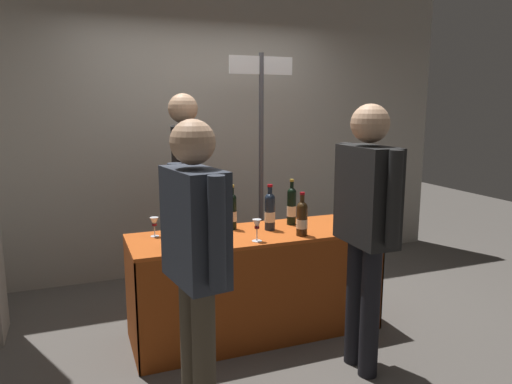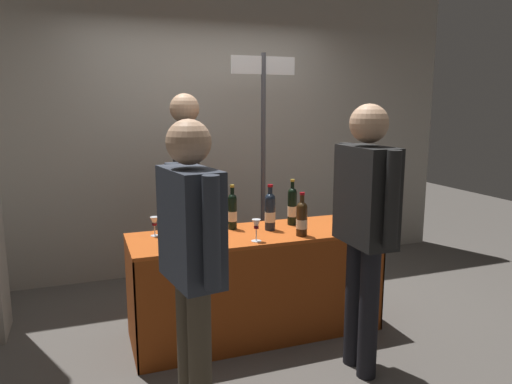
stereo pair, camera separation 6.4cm
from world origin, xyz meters
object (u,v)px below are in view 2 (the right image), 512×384
(tasting_table, at_px, (256,265))
(display_bottle_0, at_px, (292,206))
(flower_vase, at_px, (210,220))
(wine_glass_mid, at_px, (348,217))
(taster_foreground_right, at_px, (365,215))
(vendor_presenter, at_px, (186,178))
(booth_signpost, at_px, (263,145))
(wine_glass_near_vendor, at_px, (256,226))
(wine_glass_near_taster, at_px, (154,222))
(featured_wine_bottle, at_px, (232,211))

(tasting_table, xyz_separation_m, display_bottle_0, (0.34, 0.12, 0.40))
(tasting_table, height_order, display_bottle_0, display_bottle_0)
(tasting_table, relative_size, flower_vase, 4.98)
(tasting_table, bearing_deg, flower_vase, 168.89)
(wine_glass_mid, bearing_deg, taster_foreground_right, -110.93)
(display_bottle_0, bearing_deg, tasting_table, -160.32)
(tasting_table, relative_size, vendor_presenter, 1.02)
(vendor_presenter, relative_size, booth_signpost, 0.83)
(flower_vase, bearing_deg, wine_glass_mid, -14.15)
(tasting_table, relative_size, wine_glass_mid, 13.23)
(display_bottle_0, relative_size, taster_foreground_right, 0.21)
(wine_glass_near_vendor, xyz_separation_m, booth_signpost, (0.48, 1.12, 0.44))
(wine_glass_mid, height_order, wine_glass_near_taster, same)
(tasting_table, relative_size, featured_wine_bottle, 5.43)
(wine_glass_near_vendor, relative_size, vendor_presenter, 0.09)
(display_bottle_0, bearing_deg, wine_glass_near_taster, 177.86)
(tasting_table, bearing_deg, display_bottle_0, 19.68)
(flower_vase, xyz_separation_m, vendor_presenter, (-0.01, 0.72, 0.20))
(flower_vase, xyz_separation_m, booth_signpost, (0.73, 0.84, 0.45))
(tasting_table, height_order, flower_vase, flower_vase)
(vendor_presenter, bearing_deg, booth_signpost, 110.38)
(wine_glass_near_vendor, bearing_deg, booth_signpost, 66.85)
(wine_glass_near_vendor, relative_size, taster_foreground_right, 0.09)
(tasting_table, relative_size, wine_glass_near_vendor, 11.89)
(wine_glass_mid, height_order, taster_foreground_right, taster_foreground_right)
(tasting_table, bearing_deg, featured_wine_bottle, 130.51)
(display_bottle_0, relative_size, flower_vase, 0.97)
(flower_vase, bearing_deg, wine_glass_near_vendor, -47.73)
(display_bottle_0, height_order, booth_signpost, booth_signpost)
(display_bottle_0, relative_size, wine_glass_mid, 2.59)
(wine_glass_near_vendor, relative_size, booth_signpost, 0.07)
(tasting_table, xyz_separation_m, wine_glass_mid, (0.65, -0.18, 0.35))
(display_bottle_0, bearing_deg, wine_glass_mid, -44.56)
(featured_wine_bottle, bearing_deg, flower_vase, -155.50)
(wine_glass_mid, bearing_deg, wine_glass_near_taster, 165.77)
(tasting_table, xyz_separation_m, vendor_presenter, (-0.34, 0.78, 0.55))
(display_bottle_0, xyz_separation_m, wine_glass_mid, (0.31, -0.31, -0.05))
(wine_glass_mid, relative_size, wine_glass_near_taster, 1.00)
(flower_vase, height_order, booth_signpost, booth_signpost)
(featured_wine_bottle, relative_size, wine_glass_near_taster, 2.43)
(featured_wine_bottle, relative_size, wine_glass_near_vendor, 2.19)
(display_bottle_0, distance_m, taster_foreground_right, 0.85)
(tasting_table, relative_size, display_bottle_0, 5.12)
(display_bottle_0, height_order, taster_foreground_right, taster_foreground_right)
(display_bottle_0, xyz_separation_m, vendor_presenter, (-0.68, 0.66, 0.15))
(display_bottle_0, distance_m, wine_glass_near_vendor, 0.54)
(wine_glass_near_vendor, xyz_separation_m, wine_glass_near_taster, (-0.63, 0.37, -0.01))
(booth_signpost, bearing_deg, wine_glass_near_taster, -146.12)
(wine_glass_mid, bearing_deg, flower_vase, 165.85)
(featured_wine_bottle, height_order, wine_glass_mid, featured_wine_bottle)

